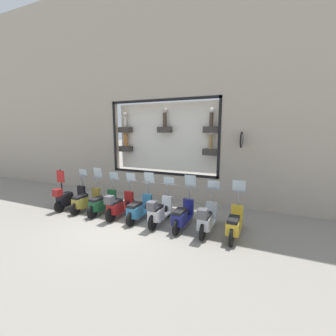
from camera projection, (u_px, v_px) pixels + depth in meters
name	position (u px, v px, depth m)	size (l,w,h in m)	color
ground_plane	(121.00, 224.00, 7.97)	(120.00, 120.00, 0.00)	gray
building_facade	(163.00, 87.00, 10.36)	(1.24, 36.00, 10.28)	#ADA08E
scooter_yellow_0	(234.00, 224.00, 6.89)	(1.81, 0.61, 1.65)	black
scooter_silver_1	(207.00, 219.00, 7.17)	(1.81, 0.61, 1.57)	black
scooter_navy_2	(182.00, 216.00, 7.56)	(1.80, 0.61, 1.69)	black
scooter_white_3	(159.00, 211.00, 7.84)	(1.81, 0.60, 1.55)	black
scooter_teal_4	(139.00, 209.00, 8.23)	(1.80, 0.60, 1.66)	black
scooter_red_5	(119.00, 205.00, 8.51)	(1.80, 0.60, 1.57)	black
scooter_green_6	(102.00, 203.00, 8.90)	(1.80, 0.60, 1.54)	black
scooter_olive_7	(86.00, 200.00, 9.24)	(1.80, 0.61, 1.68)	black
scooter_black_8	(69.00, 198.00, 9.51)	(1.80, 0.61, 1.57)	black
shop_sign_post	(61.00, 185.00, 10.28)	(0.36, 0.45, 1.54)	#232326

